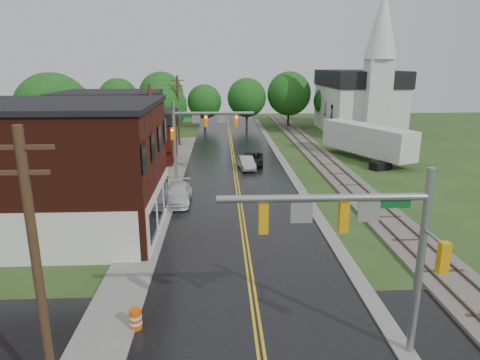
{
  "coord_description": "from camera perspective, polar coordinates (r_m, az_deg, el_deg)",
  "views": [
    {
      "loc": [
        -1.43,
        -11.51,
        10.59
      ],
      "look_at": [
        -0.25,
        14.17,
        3.5
      ],
      "focal_mm": 32.0,
      "sensor_mm": 36.0,
      "label": 1
    }
  ],
  "objects": [
    {
      "name": "sidewalk_left",
      "position": [
        38.32,
        -9.69,
        -0.85
      ],
      "size": [
        2.4,
        50.0,
        0.12
      ],
      "primitive_type": "cube",
      "color": "gray",
      "rests_on": "ground"
    },
    {
      "name": "brick_building",
      "position": [
        29.44,
        -24.62,
        1.36
      ],
      "size": [
        14.3,
        10.3,
        8.3
      ],
      "color": "#46170F",
      "rests_on": "ground"
    },
    {
      "name": "cross_road",
      "position": [
        17.23,
        2.91,
        -22.53
      ],
      "size": [
        60.0,
        9.0,
        0.02
      ],
      "primitive_type": "cube",
      "color": "black",
      "rests_on": "ground"
    },
    {
      "name": "tree_left_e",
      "position": [
        58.18,
        -10.1,
        9.49
      ],
      "size": [
        6.4,
        6.4,
        8.16
      ],
      "color": "black",
      "rests_on": "ground"
    },
    {
      "name": "main_road",
      "position": [
        42.87,
        -0.65,
        1.12
      ],
      "size": [
        10.0,
        90.0,
        0.02
      ],
      "primitive_type": "cube",
      "color": "black",
      "rests_on": "ground"
    },
    {
      "name": "traffic_signal_near",
      "position": [
        15.44,
        16.19,
        -6.59
      ],
      "size": [
        7.34,
        0.3,
        7.2
      ],
      "color": "gray",
      "rests_on": "ground"
    },
    {
      "name": "utility_pole_c",
      "position": [
        56.08,
        -8.23,
        9.26
      ],
      "size": [
        1.8,
        0.28,
        9.0
      ],
      "color": "#382616",
      "rests_on": "ground"
    },
    {
      "name": "traffic_signal_far",
      "position": [
        38.97,
        -5.66,
        7.06
      ],
      "size": [
        7.34,
        0.43,
        7.2
      ],
      "color": "gray",
      "rests_on": "ground"
    },
    {
      "name": "suv_dark",
      "position": [
        45.46,
        1.73,
        2.78
      ],
      "size": [
        2.59,
        4.83,
        1.29
      ],
      "primitive_type": "imported",
      "rotation": [
        0.0,
        0.0,
        -0.1
      ],
      "color": "black",
      "rests_on": "ground"
    },
    {
      "name": "darkred_building",
      "position": [
        48.04,
        -12.93,
        4.97
      ],
      "size": [
        7.0,
        6.0,
        4.4
      ],
      "primitive_type": "cube",
      "color": "#3F0F0C",
      "rests_on": "ground"
    },
    {
      "name": "tree_left_b",
      "position": [
        46.67,
        -23.48,
        8.17
      ],
      "size": [
        7.6,
        7.6,
        9.69
      ],
      "color": "black",
      "rests_on": "ground"
    },
    {
      "name": "church",
      "position": [
        68.85,
        15.79,
        10.9
      ],
      "size": [
        10.4,
        18.4,
        20.0
      ],
      "color": "silver",
      "rests_on": "ground"
    },
    {
      "name": "tree_left_c",
      "position": [
        53.24,
        -16.29,
        8.26
      ],
      "size": [
        6.0,
        6.0,
        7.65
      ],
      "color": "black",
      "rests_on": "ground"
    },
    {
      "name": "pickup_white",
      "position": [
        33.6,
        -8.28,
        -1.85
      ],
      "size": [
        2.0,
        4.89,
        1.42
      ],
      "primitive_type": "imported",
      "rotation": [
        0.0,
        0.0,
        0.0
      ],
      "color": "silver",
      "rests_on": "ground"
    },
    {
      "name": "curb_right",
      "position": [
        48.19,
        5.57,
        2.65
      ],
      "size": [
        0.8,
        70.0,
        0.12
      ],
      "primitive_type": "cube",
      "color": "gray",
      "rests_on": "ground"
    },
    {
      "name": "sedan_silver",
      "position": [
        43.79,
        0.84,
        2.3
      ],
      "size": [
        1.85,
        4.1,
        1.3
      ],
      "primitive_type": "imported",
      "rotation": [
        0.0,
        0.0,
        0.12
      ],
      "color": "#A4A3A8",
      "rests_on": "ground"
    },
    {
      "name": "railroad",
      "position": [
        49.03,
        10.91,
        2.79
      ],
      "size": [
        3.2,
        80.0,
        0.3
      ],
      "color": "#59544C",
      "rests_on": "ground"
    },
    {
      "name": "semi_trailer",
      "position": [
        49.76,
        16.58,
        5.2
      ],
      "size": [
        7.41,
        12.39,
        3.89
      ],
      "color": "black",
      "rests_on": "ground"
    },
    {
      "name": "construction_barrel",
      "position": [
        18.88,
        -13.76,
        -17.58
      ],
      "size": [
        0.65,
        0.65,
        0.9
      ],
      "primitive_type": "cylinder",
      "rotation": [
        0.0,
        0.0,
        -0.37
      ],
      "color": "#DC5309",
      "rests_on": "ground"
    },
    {
      "name": "utility_pole_b",
      "position": [
        34.45,
        -11.62,
        5.29
      ],
      "size": [
        1.8,
        0.28,
        9.0
      ],
      "color": "#382616",
      "rests_on": "ground"
    },
    {
      "name": "utility_pole_a",
      "position": [
        14.0,
        -25.4,
        -10.99
      ],
      "size": [
        1.8,
        0.28,
        9.0
      ],
      "color": "#382616",
      "rests_on": "ground"
    },
    {
      "name": "yellow_house",
      "position": [
        39.41,
        -16.69,
        3.96
      ],
      "size": [
        8.0,
        7.0,
        6.4
      ],
      "primitive_type": "cube",
      "color": "tan",
      "rests_on": "ground"
    }
  ]
}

